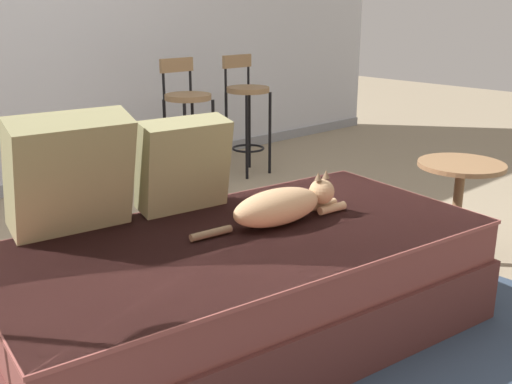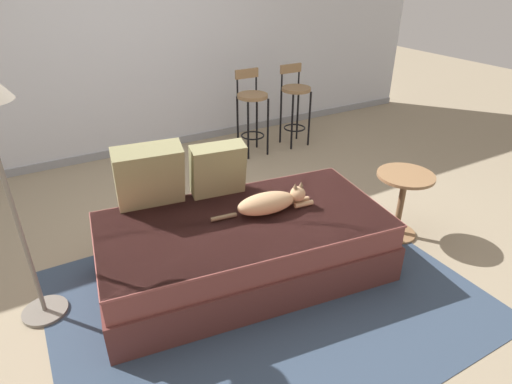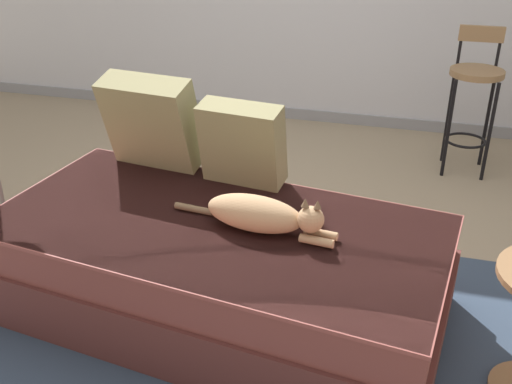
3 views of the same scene
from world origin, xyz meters
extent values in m
plane|color=gray|center=(0.00, 0.00, 0.00)|extent=(16.00, 16.00, 0.00)
cube|color=gray|center=(0.00, 2.20, 0.04)|extent=(8.00, 0.02, 0.09)
cube|color=#334256|center=(0.00, -0.70, 0.00)|extent=(2.68, 2.09, 0.01)
cube|color=brown|center=(0.00, -0.40, 0.14)|extent=(2.09, 1.25, 0.27)
cube|color=brown|center=(0.00, -0.40, 0.37)|extent=(2.04, 1.20, 0.18)
cube|color=brown|center=(0.00, -0.40, 0.45)|extent=(2.06, 1.21, 0.02)
cube|color=#847F56|center=(-0.49, 0.06, 0.70)|extent=(0.49, 0.34, 0.49)
cube|color=#847F56|center=(0.00, 0.00, 0.66)|extent=(0.42, 0.26, 0.41)
ellipsoid|color=tan|center=(0.17, -0.40, 0.53)|extent=(0.44, 0.22, 0.15)
sphere|color=tan|center=(0.41, -0.43, 0.56)|extent=(0.11, 0.11, 0.11)
cone|color=brown|center=(0.39, -0.43, 0.63)|extent=(0.03, 0.03, 0.04)
cone|color=brown|center=(0.44, -0.43, 0.63)|extent=(0.03, 0.03, 0.04)
cylinder|color=tan|center=(0.45, -0.47, 0.48)|extent=(0.14, 0.05, 0.04)
cylinder|color=tan|center=(0.45, -0.41, 0.48)|extent=(0.14, 0.05, 0.04)
cylinder|color=brown|center=(-0.12, -0.34, 0.48)|extent=(0.18, 0.05, 0.03)
cylinder|color=black|center=(1.00, 1.37, 0.33)|extent=(0.02, 0.02, 0.66)
cylinder|color=black|center=(1.25, 1.37, 0.33)|extent=(0.02, 0.02, 0.66)
cylinder|color=black|center=(1.00, 1.63, 0.33)|extent=(0.02, 0.02, 0.66)
cylinder|color=black|center=(1.25, 1.63, 0.33)|extent=(0.02, 0.02, 0.66)
torus|color=black|center=(1.12, 1.50, 0.22)|extent=(0.27, 0.27, 0.02)
cylinder|color=olive|center=(1.12, 1.50, 0.68)|extent=(0.34, 0.34, 0.04)
cylinder|color=black|center=(1.00, 1.63, 0.78)|extent=(0.02, 0.02, 0.24)
cylinder|color=black|center=(1.24, 1.63, 0.78)|extent=(0.02, 0.02, 0.24)
cube|color=olive|center=(1.12, 1.63, 0.90)|extent=(0.28, 0.03, 0.10)
cylinder|color=slate|center=(-1.31, -0.12, 0.01)|extent=(0.28, 0.28, 0.02)
camera|label=1|loc=(-1.45, -2.06, 1.32)|focal=42.00mm
camera|label=2|loc=(-1.14, -2.58, 2.00)|focal=30.00mm
camera|label=3|loc=(0.76, -2.50, 1.74)|focal=42.00mm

